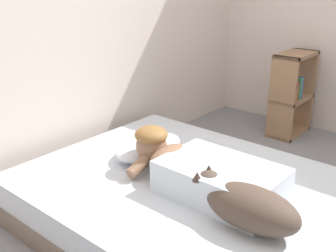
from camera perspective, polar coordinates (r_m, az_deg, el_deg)
ground_plane at (r=2.40m, az=14.41°, el=-15.94°), size 11.69×11.69×0.00m
bed at (r=2.41m, az=4.17°, el=-11.12°), size 1.51×2.07×0.28m
pillow at (r=2.67m, az=-2.73°, el=-2.96°), size 0.52×0.32×0.11m
person_lying at (r=2.27m, az=4.46°, el=-6.15°), size 0.43×0.92×0.27m
dog at (r=1.99m, az=10.80°, el=-10.76°), size 0.26×0.57×0.21m
coffee_cup at (r=2.75m, az=0.40°, el=-2.60°), size 0.12×0.09×0.07m
cell_phone at (r=2.19m, az=5.05°, el=-10.34°), size 0.07×0.14×0.01m
bookshelf at (r=3.82m, az=16.89°, el=4.33°), size 0.45×0.24×0.75m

